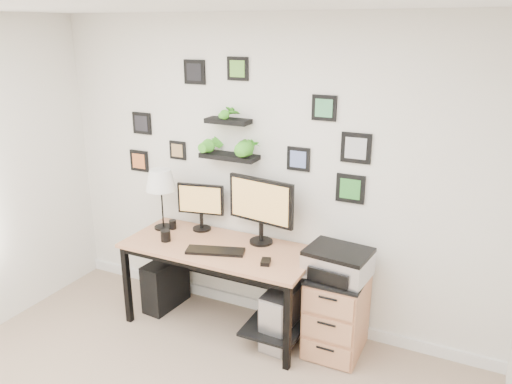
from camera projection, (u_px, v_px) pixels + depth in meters
The scene contains 14 objects.
room at pixel (265, 307), 4.56m from camera, with size 4.00×4.00×4.00m.
desk at pixel (225, 259), 4.20m from camera, with size 1.60×0.70×0.75m.
monitor_left at pixel (201, 203), 4.40m from camera, with size 0.42×0.19×0.43m.
monitor_right at pixel (261, 205), 4.10m from camera, with size 0.61×0.22×0.57m.
keyboard at pixel (215, 251), 4.03m from camera, with size 0.47×0.15×0.02m, color black.
mouse at pixel (266, 262), 3.83m from camera, with size 0.07×0.11×0.03m, color black.
table_lamp at pixel (161, 181), 4.38m from camera, with size 0.27×0.27×0.55m.
mug at pixel (166, 236), 4.23m from camera, with size 0.08×0.08×0.09m, color black.
pen_cup at pixel (173, 225), 4.49m from camera, with size 0.06×0.06×0.08m, color black.
pc_tower_black at pixel (166, 283), 4.61m from camera, with size 0.20×0.46×0.46m, color black.
pc_tower_grey at pixel (284, 315), 4.07m from camera, with size 0.25×0.50×0.49m.
file_cabinet at pixel (337, 313), 3.94m from camera, with size 0.43×0.53×0.67m.
printer at pixel (338, 263), 3.79m from camera, with size 0.51×0.42×0.21m.
wall_decor at pixel (235, 134), 4.12m from camera, with size 2.28×0.18×1.08m.
Camera 1 is at (1.66, -1.65, 2.48)m, focal length 35.00 mm.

